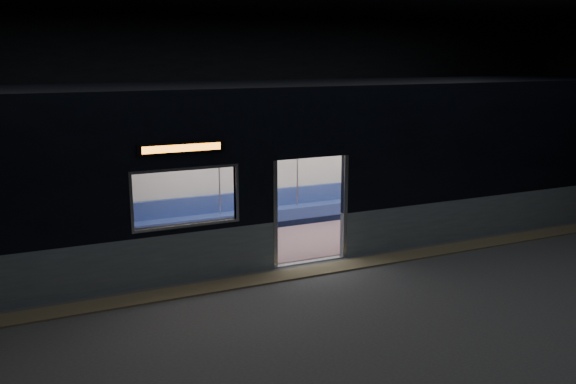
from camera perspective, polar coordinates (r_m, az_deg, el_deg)
station_floor at (r=10.97m, az=4.53°, el=-8.23°), size 24.00×14.00×0.01m
station_envelope at (r=10.25m, az=4.89°, el=11.29°), size 24.00×14.00×5.00m
tactile_strip at (r=11.42m, az=3.19°, el=-7.25°), size 22.80×0.50×0.03m
metro_car at (r=12.70m, az=-0.90°, el=3.36°), size 18.00×3.04×3.35m
passenger at (r=15.88m, az=11.96°, el=1.23°), size 0.42×0.73×1.43m
handbag at (r=15.74m, az=12.58°, el=0.63°), size 0.39×0.37×0.16m
transit_map at (r=16.10m, az=11.89°, el=3.74°), size 1.00×0.03×0.65m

